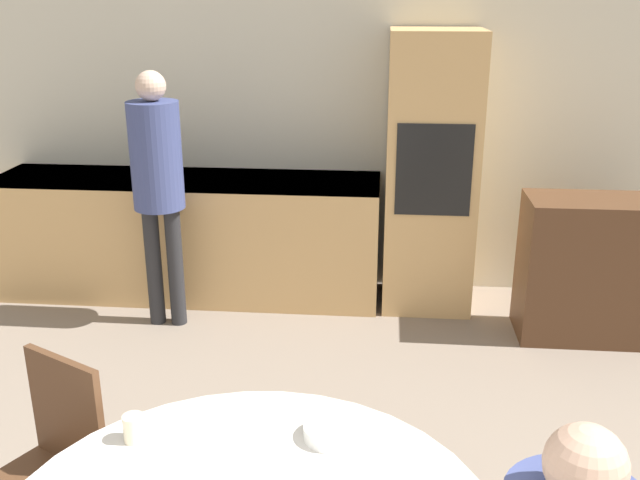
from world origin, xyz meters
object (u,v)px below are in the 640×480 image
person_standing (157,173)px  cup (134,428)px  bowl_centre (331,431)px  chair_far_left (51,462)px  sideboard (597,269)px  oven_unit (431,174)px

person_standing → cup: (0.63, -2.33, -0.28)m
cup → bowl_centre: 0.66m
chair_far_left → sideboard: bearing=68.7°
person_standing → cup: bearing=-74.9°
sideboard → oven_unit: bearing=157.2°
oven_unit → cup: bearing=-111.6°
oven_unit → chair_far_left: 3.11m
chair_far_left → bowl_centre: size_ratio=4.70×
oven_unit → sideboard: (1.05, -0.44, -0.49)m
oven_unit → cup: (-1.12, -2.84, -0.18)m
sideboard → chair_far_left: (-2.56, -2.24, 0.03)m
sideboard → person_standing: bearing=-178.6°
oven_unit → person_standing: oven_unit is taller
oven_unit → cup: oven_unit is taller
person_standing → cup: 2.43m
sideboard → cup: sideboard is taller
cup → bowl_centre: (0.65, 0.08, -0.02)m
chair_far_left → cup: 0.50m
sideboard → bowl_centre: bearing=-123.2°
bowl_centre → cup: bearing=-173.4°
sideboard → cup: (-2.17, -2.40, 0.31)m
cup → bowl_centre: size_ratio=0.50×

